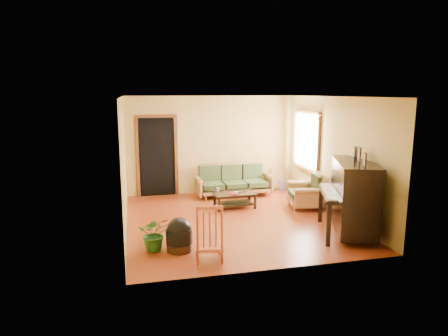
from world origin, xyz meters
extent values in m
plane|color=maroon|center=(0.00, 0.00, 0.00)|extent=(5.00, 5.00, 0.00)
cube|color=black|center=(-1.45, 2.48, 1.02)|extent=(1.08, 0.16, 2.05)
cube|color=white|center=(2.21, 1.30, 1.50)|extent=(0.12, 1.36, 1.46)
cube|color=#A7723D|center=(0.50, 1.96, 0.42)|extent=(1.98, 0.85, 0.84)
cube|color=black|center=(0.23, 0.88, 0.18)|extent=(1.00, 0.57, 0.36)
cube|color=#A7723D|center=(1.83, 0.50, 0.43)|extent=(0.95, 0.99, 0.85)
cube|color=black|center=(1.97, -1.36, 0.71)|extent=(1.46, 1.84, 1.42)
cylinder|color=black|center=(-1.36, -1.42, 0.22)|extent=(0.57, 0.57, 0.44)
cube|color=maroon|center=(-0.94, -1.92, 0.48)|extent=(0.50, 0.54, 0.96)
cube|color=#C78D42|center=(1.92, 2.38, 0.31)|extent=(0.47, 0.13, 0.62)
cylinder|color=#34459D|center=(1.99, 2.33, 0.14)|extent=(0.26, 0.26, 0.27)
imported|color=#205418|center=(-1.77, -1.31, 0.30)|extent=(0.59, 0.52, 0.61)
imported|color=maroon|center=(0.10, 0.78, 0.37)|extent=(0.18, 0.23, 0.02)
cylinder|color=silver|center=(-0.13, 1.08, 0.41)|extent=(0.08, 0.08, 0.11)
cylinder|color=silver|center=(0.23, 0.77, 0.39)|extent=(0.11, 0.11, 0.06)
cube|color=black|center=(0.43, 0.92, 0.36)|extent=(0.15, 0.06, 0.01)
camera|label=1|loc=(-2.10, -7.92, 2.68)|focal=32.00mm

